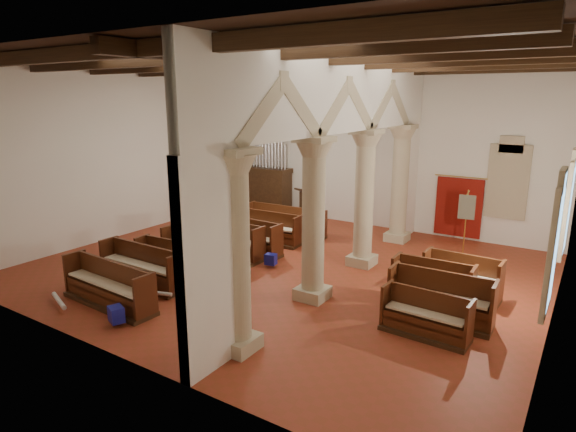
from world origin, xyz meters
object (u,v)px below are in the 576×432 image
(pipe_organ, at_px, (268,182))
(processional_banner, at_px, (464,234))
(lectern, at_px, (303,206))
(nave_pew_0, at_px, (109,291))
(aisle_pew_0, at_px, (425,321))

(pipe_organ, distance_m, processional_banner, 8.87)
(pipe_organ, xyz_separation_m, lectern, (1.81, -0.01, -0.83))
(processional_banner, bearing_deg, lectern, 161.32)
(lectern, bearing_deg, nave_pew_0, -75.64)
(processional_banner, relative_size, nave_pew_0, 0.74)
(nave_pew_0, bearing_deg, processional_banner, 56.05)
(pipe_organ, xyz_separation_m, processional_banner, (8.70, -1.59, -0.60))
(pipe_organ, relative_size, processional_banner, 2.02)
(pipe_organ, bearing_deg, processional_banner, -10.35)
(nave_pew_0, bearing_deg, pipe_organ, 106.12)
(processional_banner, xyz_separation_m, aisle_pew_0, (0.59, -5.81, -0.44))
(processional_banner, height_order, nave_pew_0, processional_banner)
(lectern, height_order, processional_banner, processional_banner)
(pipe_organ, relative_size, nave_pew_0, 1.50)
(processional_banner, distance_m, nave_pew_0, 10.60)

